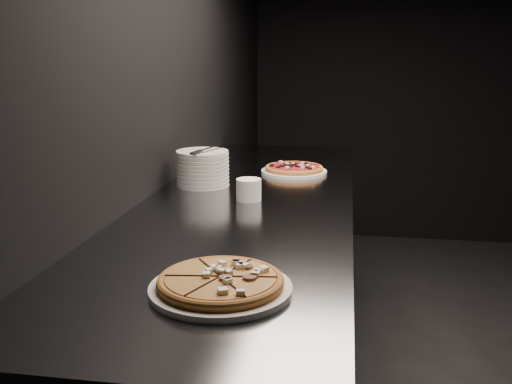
# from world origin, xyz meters

# --- Properties ---
(wall_left) EXTENTS (0.02, 5.00, 2.80)m
(wall_left) POSITION_xyz_m (-2.50, 0.00, 1.40)
(wall_left) COLOR black
(wall_left) RESTS_ON floor
(counter) EXTENTS (0.74, 2.44, 0.92)m
(counter) POSITION_xyz_m (-2.13, 0.00, 0.46)
(counter) COLOR slate
(counter) RESTS_ON floor
(pizza_mushroom) EXTENTS (0.32, 0.32, 0.04)m
(pizza_mushroom) POSITION_xyz_m (-2.05, -0.84, 0.94)
(pizza_mushroom) COLOR white
(pizza_mushroom) RESTS_ON counter
(pizza_tomato) EXTENTS (0.33, 0.33, 0.03)m
(pizza_tomato) POSITION_xyz_m (-2.01, 0.47, 0.94)
(pizza_tomato) COLOR white
(pizza_tomato) RESTS_ON counter
(plate_stack) EXTENTS (0.21, 0.21, 0.14)m
(plate_stack) POSITION_xyz_m (-2.35, 0.17, 0.99)
(plate_stack) COLOR white
(plate_stack) RESTS_ON counter
(cutlery) EXTENTS (0.11, 0.21, 0.01)m
(cutlery) POSITION_xyz_m (-2.34, 0.16, 1.06)
(cutlery) COLOR #AEB1B5
(cutlery) RESTS_ON plate_stack
(ramekin) EXTENTS (0.09, 0.09, 0.08)m
(ramekin) POSITION_xyz_m (-2.13, -0.04, 0.96)
(ramekin) COLOR white
(ramekin) RESTS_ON counter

